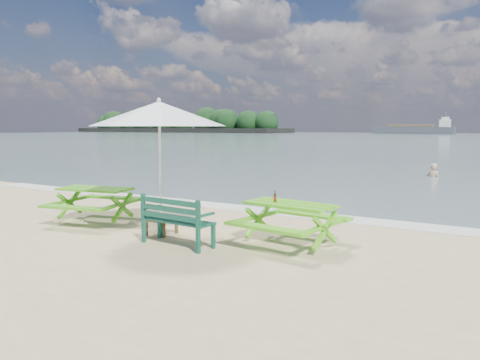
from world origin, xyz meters
The scene contains 10 objects.
sea centered at (0.00, 85.00, 0.00)m, with size 300.00×300.00×0.00m, color slate.
foam_strip centered at (0.00, 4.60, 0.01)m, with size 22.00×0.90×0.01m, color silver.
island_headland centered at (-110.00, 140.00, 3.26)m, with size 90.00×22.00×7.60m.
picnic_table_left centered at (-2.46, 1.27, 0.39)m, with size 2.04×2.19×0.81m.
picnic_table_right centered at (2.43, 1.62, 0.39)m, with size 1.94×2.10×0.81m.
park_bench centered at (0.62, 0.52, 0.28)m, with size 1.53×0.63×0.92m.
side_table centered at (-0.25, 1.05, 0.19)m, with size 0.60×0.60×0.36m.
patio_umbrella centered at (-0.25, 1.05, 2.50)m, with size 2.98×2.98×2.76m.
beer_bottle centered at (2.13, 1.60, 0.89)m, with size 0.06×0.06×0.23m.
swimmer centered at (2.80, 16.19, -0.27)m, with size 0.74×0.59×1.76m.
Camera 1 is at (6.10, -6.33, 2.25)m, focal length 35.00 mm.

